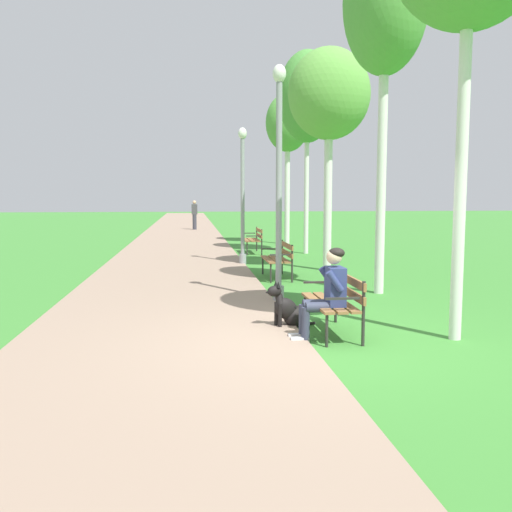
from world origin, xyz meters
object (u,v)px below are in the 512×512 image
Objects in this scene: birch_tree_fifth at (288,124)px; pedestrian_distant at (194,215)px; park_bench_mid at (279,257)px; birch_tree_third at (329,96)px; dog_black at (289,310)px; birch_tree_fourth at (307,97)px; park_bench_far at (254,238)px; lamp_post_mid at (243,194)px; person_seated_on_near_bench at (327,290)px; lamp_post_near at (279,182)px; park_bench_near at (336,298)px; birch_tree_second at (385,5)px.

birch_tree_fifth is 10.78m from pedestrian_distant.
park_bench_mid is 0.27× the size of birch_tree_third.
dog_black is 15.01m from birch_tree_fifth.
park_bench_mid is 7.39m from birch_tree_fourth.
park_bench_far is 3.47m from lamp_post_mid.
park_bench_mid reaches higher than dog_black.
lamp_post_mid is 7.42m from birch_tree_fifth.
park_bench_far is (0.06, 5.81, 0.00)m from park_bench_mid.
birch_tree_fourth reaches higher than person_seated_on_near_bench.
lamp_post_mid is at bearing 91.19° from lamp_post_near.
park_bench_mid is at bearing 87.41° from person_seated_on_near_bench.
lamp_post_near is at bearing 94.68° from person_seated_on_near_bench.
lamp_post_near is at bearing -86.53° from pedestrian_distant.
birch_tree_third reaches higher than park_bench_near.
lamp_post_mid is (-0.66, -3.08, 1.46)m from park_bench_far.
pedestrian_distant is at bearing 100.58° from birch_tree_third.
park_bench_near is 2.98m from lamp_post_near.
birch_tree_fourth is at bearing 49.31° from lamp_post_mid.
person_seated_on_near_bench is 3.14m from lamp_post_near.
birch_tree_fifth is 3.57× the size of pedestrian_distant.
park_bench_near and park_bench_mid have the same top height.
dog_black is at bearing -97.43° from park_bench_mid.
lamp_post_mid is 0.67× the size of birch_tree_third.
person_seated_on_near_bench is 0.76× the size of pedestrian_distant.
lamp_post_near reaches higher than person_seated_on_near_bench.
pedestrian_distant reaches higher than park_bench_near.
dog_black is 6.34m from birch_tree_second.
park_bench_mid is at bearing 89.46° from park_bench_near.
lamp_post_near is at bearing -114.81° from birch_tree_third.
birch_tree_second is at bearing 61.44° from park_bench_near.
birch_tree_fourth is at bearing -74.75° from pedestrian_distant.
dog_black is at bearing 143.12° from park_bench_near.
birch_tree_second reaches higher than dog_black.
birch_tree_fifth is (2.04, 14.90, 4.02)m from person_seated_on_near_bench.
park_bench_far is 8.94m from lamp_post_near.
birch_tree_third reaches higher than lamp_post_near.
park_bench_mid is 5.81m from park_bench_far.
birch_tree_fourth reaches higher than lamp_post_near.
birch_tree_fifth is at bearing 82.83° from park_bench_near.
person_seated_on_near_bench is 0.30× the size of lamp_post_near.
birch_tree_fourth is (0.13, 7.75, -0.41)m from birch_tree_second.
birch_tree_second reaches higher than birch_tree_fourth.
birch_tree_second is at bearing -78.84° from park_bench_far.
park_bench_mid is at bearing 82.57° from dog_black.
birch_tree_fourth is (0.33, 4.26, 0.67)m from birch_tree_third.
birch_tree_fourth is at bearing 79.67° from person_seated_on_near_bench.
birch_tree_fifth is at bearing 79.44° from lamp_post_near.
birch_tree_second is at bearing 18.18° from lamp_post_near.
lamp_post_mid is 15.97m from pedestrian_distant.
lamp_post_near is 1.11× the size of lamp_post_mid.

